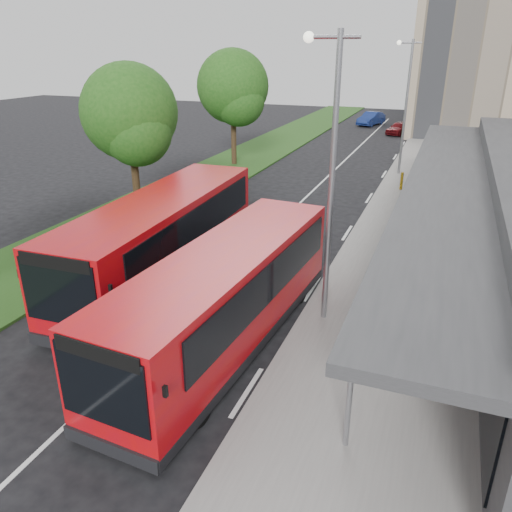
{
  "coord_description": "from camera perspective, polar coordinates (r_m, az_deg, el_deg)",
  "views": [
    {
      "loc": [
        7.06,
        -11.13,
        7.73
      ],
      "look_at": [
        1.72,
        2.69,
        1.5
      ],
      "focal_mm": 35.0,
      "sensor_mm": 36.0,
      "label": 1
    }
  ],
  "objects": [
    {
      "name": "bollard",
      "position": [
        29.97,
        16.3,
        8.23
      ],
      "size": [
        0.21,
        0.21,
        0.99
      ],
      "primitive_type": "cylinder",
      "rotation": [
        0.0,
        0.0,
        -0.4
      ],
      "color": "yellow",
      "rests_on": "pavement"
    },
    {
      "name": "bus_main",
      "position": [
        13.64,
        -3.44,
        -4.72
      ],
      "size": [
        3.18,
        10.03,
        2.8
      ],
      "rotation": [
        0.0,
        0.0,
        -0.07
      ],
      "color": "#BA0A09",
      "rests_on": "ground"
    },
    {
      "name": "bus_second",
      "position": [
        17.71,
        -10.6,
        1.96
      ],
      "size": [
        3.08,
        10.74,
        3.01
      ],
      "rotation": [
        0.0,
        0.0,
        0.03
      ],
      "color": "#BA0A09",
      "rests_on": "ground"
    },
    {
      "name": "tree_mid",
      "position": [
        24.79,
        -14.16,
        14.98
      ],
      "size": [
        4.49,
        4.49,
        7.18
      ],
      "color": "#2F1E13",
      "rests_on": "ground"
    },
    {
      "name": "lane_centre_line",
      "position": [
        28.14,
        5.8,
        6.76
      ],
      "size": [
        0.12,
        70.0,
        0.01
      ],
      "primitive_type": "cube",
      "color": "silver",
      "rests_on": "ground"
    },
    {
      "name": "ground",
      "position": [
        15.28,
        -9.81,
        -7.96
      ],
      "size": [
        120.0,
        120.0,
        0.0
      ],
      "primitive_type": "plane",
      "color": "black",
      "rests_on": "ground"
    },
    {
      "name": "litter_bin",
      "position": [
        23.41,
        16.62,
        4.01
      ],
      "size": [
        0.51,
        0.51,
        0.83
      ],
      "primitive_type": "cylinder",
      "rotation": [
        0.0,
        0.0,
        0.11
      ],
      "color": "#3B2018",
      "rests_on": "pavement"
    },
    {
      "name": "grass_verge",
      "position": [
        35.01,
        -3.17,
        10.1
      ],
      "size": [
        5.0,
        80.0,
        0.1
      ],
      "primitive_type": "cube",
      "color": "#244817",
      "rests_on": "ground"
    },
    {
      "name": "kerb_dashes",
      "position": [
        31.33,
        13.69,
        7.89
      ],
      "size": [
        0.12,
        56.0,
        0.01
      ],
      "color": "silver",
      "rests_on": "ground"
    },
    {
      "name": "car_near",
      "position": [
        50.7,
        16.08,
        13.88
      ],
      "size": [
        2.52,
        3.84,
        1.21
      ],
      "primitive_type": "imported",
      "rotation": [
        0.0,
        0.0,
        -0.33
      ],
      "color": "#600D12",
      "rests_on": "ground"
    },
    {
      "name": "lamp_post_near",
      "position": [
        13.79,
        8.4,
        9.94
      ],
      "size": [
        1.44,
        0.28,
        8.0
      ],
      "color": "gray",
      "rests_on": "pavement"
    },
    {
      "name": "pavement",
      "position": [
        32.07,
        18.76,
        7.79
      ],
      "size": [
        5.0,
        80.0,
        0.15
      ],
      "primitive_type": "cube",
      "color": "gray",
      "rests_on": "ground"
    },
    {
      "name": "car_far",
      "position": [
        56.18,
        13.02,
        15.06
      ],
      "size": [
        2.57,
        4.43,
        1.38
      ],
      "primitive_type": "imported",
      "rotation": [
        0.0,
        0.0,
        -0.28
      ],
      "color": "navy",
      "rests_on": "ground"
    },
    {
      "name": "lamp_post_far",
      "position": [
        33.39,
        16.69,
        16.73
      ],
      "size": [
        1.44,
        0.28,
        8.0
      ],
      "color": "gray",
      "rests_on": "pavement"
    },
    {
      "name": "tree_far",
      "position": [
        35.23,
        -2.64,
        18.31
      ],
      "size": [
        4.8,
        4.8,
        7.71
      ],
      "color": "#2F1E13",
      "rests_on": "ground"
    }
  ]
}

